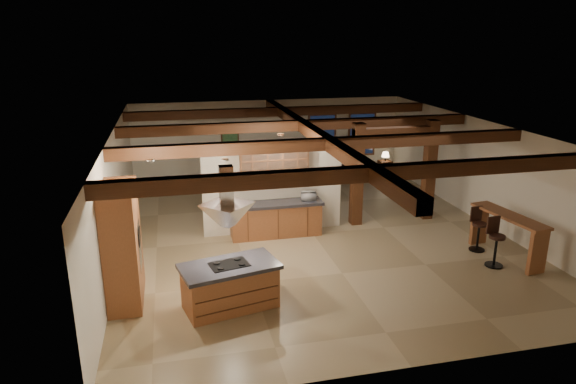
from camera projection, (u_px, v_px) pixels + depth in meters
name	position (u px, v px, depth m)	size (l,w,h in m)	color
ground	(313.00, 234.00, 13.96)	(12.00, 12.00, 0.00)	tan
room_walls	(314.00, 171.00, 13.43)	(12.00, 12.00, 12.00)	silver
ceiling_beams	(314.00, 134.00, 13.14)	(10.00, 12.00, 0.28)	#391D0E
timber_posts	(394.00, 162.00, 14.44)	(2.50, 0.30, 2.90)	#391D0E
partition_wall	(273.00, 192.00, 13.89)	(3.80, 0.18, 2.20)	silver
pantry_cabinet	(123.00, 245.00, 10.18)	(0.67, 1.60, 2.40)	brown
back_counter	(276.00, 219.00, 13.71)	(2.50, 0.66, 0.94)	brown
upper_display_cabinet	(274.00, 167.00, 13.49)	(1.80, 0.36, 0.95)	brown
range_hood	(228.00, 223.00, 9.70)	(1.10, 1.10, 1.40)	silver
back_windows	(342.00, 135.00, 19.64)	(2.70, 0.07, 1.70)	#391D0E
framed_art	(230.00, 134.00, 18.66)	(0.65, 0.05, 0.85)	#391D0E
recessed_cans	(223.00, 150.00, 10.77)	(3.16, 2.46, 0.03)	silver
kitchen_island	(230.00, 285.00, 10.09)	(2.06, 1.40, 0.94)	brown
dining_table	(292.00, 195.00, 16.32)	(1.65, 0.92, 0.58)	#3F180F
sofa	(339.00, 171.00, 19.15)	(2.04, 0.80, 0.60)	black
microwave	(309.00, 196.00, 13.73)	(0.40, 0.27, 0.22)	#BCBBC0
bar_counter	(508.00, 229.00, 12.27)	(0.82, 2.16, 1.10)	brown
side_table	(385.00, 168.00, 19.67)	(0.45, 0.45, 0.56)	#391D0E
table_lamp	(386.00, 155.00, 19.51)	(0.29, 0.29, 0.35)	black
bar_stool_a	(495.00, 242.00, 11.89)	(0.41, 0.42, 1.17)	black
bar_stool_b	(478.00, 229.00, 12.77)	(0.39, 0.39, 1.11)	black
dining_chairs	(292.00, 183.00, 16.21)	(2.67, 2.67, 1.34)	#391D0E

